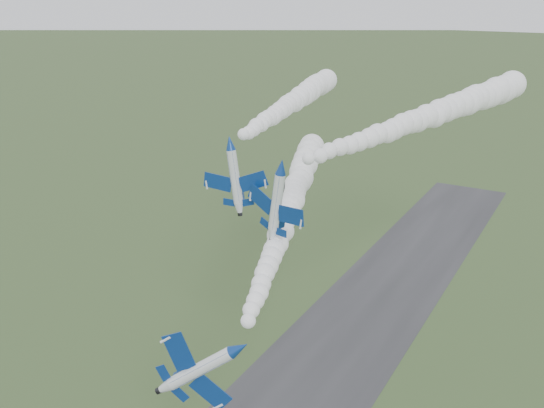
{
  "coord_description": "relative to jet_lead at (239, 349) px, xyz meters",
  "views": [
    {
      "loc": [
        39.06,
        -52.12,
        66.96
      ],
      "look_at": [
        0.42,
        16.08,
        38.82
      ],
      "focal_mm": 40.0,
      "sensor_mm": 36.0,
      "label": 1
    }
  ],
  "objects": [
    {
      "name": "runway",
      "position": [
        -8.28,
        34.95,
        -30.14
      ],
      "size": [
        24.0,
        260.0,
        0.04
      ],
      "primitive_type": "cube",
      "color": "#2B2B2E",
      "rests_on": "ground"
    },
    {
      "name": "jet_lead",
      "position": [
        0.0,
        0.0,
        0.0
      ],
      "size": [
        6.98,
        12.46,
        8.82
      ],
      "rotation": [
        0.0,
        0.97,
        0.38
      ],
      "color": "silver"
    },
    {
      "name": "smoke_trail_jet_lead",
      "position": [
        -12.07,
        34.07,
        2.98
      ],
      "size": [
        28.95,
        63.21,
        5.09
      ],
      "primitive_type": null,
      "rotation": [
        0.0,
        0.0,
        0.38
      ],
      "color": "silver"
    },
    {
      "name": "jet_pair_left",
      "position": [
        -15.97,
        23.09,
        15.86
      ],
      "size": [
        10.13,
        12.05,
        3.07
      ],
      "rotation": [
        0.0,
        -0.13,
        0.17
      ],
      "color": "silver"
    },
    {
      "name": "smoke_trail_jet_pair_left",
      "position": [
        -21.12,
        52.15,
        16.72
      ],
      "size": [
        13.65,
        53.2,
        4.84
      ],
      "primitive_type": null,
      "rotation": [
        0.0,
        0.0,
        0.17
      ],
      "color": "silver"
    },
    {
      "name": "jet_pair_right",
      "position": [
        -6.66,
        21.32,
        14.08
      ],
      "size": [
        10.63,
        12.56,
        3.41
      ],
      "rotation": [
        0.0,
        0.16,
        -0.26
      ],
      "color": "silver"
    },
    {
      "name": "smoke_trail_jet_pair_right",
      "position": [
        3.06,
        57.74,
        15.6
      ],
      "size": [
        23.54,
        69.02,
        5.76
      ],
      "primitive_type": null,
      "rotation": [
        0.0,
        0.0,
        -0.26
      ],
      "color": "silver"
    }
  ]
}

